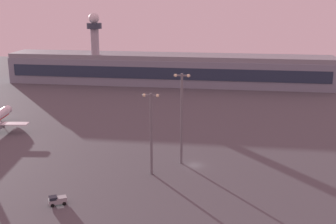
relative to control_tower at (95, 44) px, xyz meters
The scene contains 6 objects.
ground_plane 129.22m from the control_tower, 59.91° to the right, with size 416.00×416.00×0.00m, color #4C4C51.
terminal_building 42.11m from the control_tower, 10.45° to the left, with size 176.31×22.40×16.40m.
control_tower is the anchor object (origin of this frame).
baggage_tractor 145.12m from the control_tower, 76.32° to the right, with size 4.57×3.73×2.25m.
apron_light_central 124.66m from the control_tower, 61.28° to the right, with size 4.80×0.90×26.71m.
apron_light_west 129.68m from the control_tower, 66.00° to the right, with size 4.80×0.90×22.83m.
Camera 1 is at (9.61, -118.27, 47.91)m, focal length 46.73 mm.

